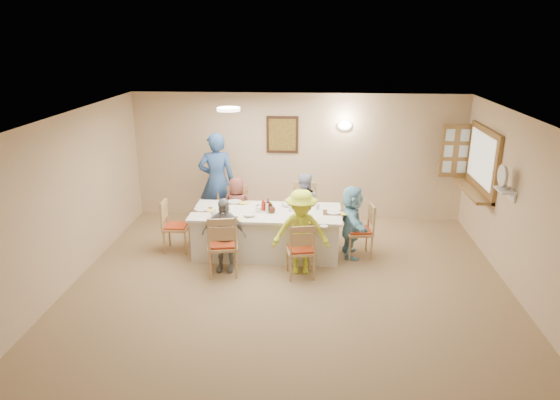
# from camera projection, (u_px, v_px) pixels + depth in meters

# --- Properties ---
(ground) EXTENTS (7.00, 7.00, 0.00)m
(ground) POSITION_uv_depth(u_px,v_px,m) (287.00, 303.00, 6.95)
(ground) COLOR #937A57
(room_walls) EXTENTS (7.00, 7.00, 7.00)m
(room_walls) POSITION_uv_depth(u_px,v_px,m) (288.00, 201.00, 6.47)
(room_walls) COLOR #DBB988
(room_walls) RESTS_ON ground
(wall_picture) EXTENTS (0.62, 0.05, 0.72)m
(wall_picture) POSITION_uv_depth(u_px,v_px,m) (282.00, 135.00, 9.70)
(wall_picture) COLOR #3C2015
(wall_picture) RESTS_ON room_walls
(wall_sconce) EXTENTS (0.26, 0.09, 0.18)m
(wall_sconce) POSITION_uv_depth(u_px,v_px,m) (345.00, 125.00, 9.54)
(wall_sconce) COLOR white
(wall_sconce) RESTS_ON room_walls
(ceiling_light) EXTENTS (0.36, 0.36, 0.05)m
(ceiling_light) POSITION_uv_depth(u_px,v_px,m) (229.00, 109.00, 7.65)
(ceiling_light) COLOR white
(ceiling_light) RESTS_ON room_walls
(serving_hatch) EXTENTS (0.06, 1.50, 1.15)m
(serving_hatch) POSITION_uv_depth(u_px,v_px,m) (483.00, 161.00, 8.53)
(serving_hatch) COLOR olive
(serving_hatch) RESTS_ON room_walls
(hatch_sill) EXTENTS (0.30, 1.50, 0.05)m
(hatch_sill) POSITION_uv_depth(u_px,v_px,m) (472.00, 190.00, 8.70)
(hatch_sill) COLOR olive
(hatch_sill) RESTS_ON room_walls
(shutter_door) EXTENTS (0.55, 0.04, 1.00)m
(shutter_door) POSITION_uv_depth(u_px,v_px,m) (456.00, 151.00, 9.26)
(shutter_door) COLOR olive
(shutter_door) RESTS_ON room_walls
(fan_shelf) EXTENTS (0.22, 0.36, 0.03)m
(fan_shelf) POSITION_uv_depth(u_px,v_px,m) (505.00, 190.00, 7.29)
(fan_shelf) COLOR white
(fan_shelf) RESTS_ON room_walls
(desk_fan) EXTENTS (0.30, 0.30, 0.28)m
(desk_fan) POSITION_uv_depth(u_px,v_px,m) (505.00, 180.00, 7.24)
(desk_fan) COLOR #A5A5A8
(desk_fan) RESTS_ON fan_shelf
(dining_table) EXTENTS (2.49, 1.05, 0.76)m
(dining_table) POSITION_uv_depth(u_px,v_px,m) (267.00, 232.00, 8.43)
(dining_table) COLOR silver
(dining_table) RESTS_ON ground
(chair_back_left) EXTENTS (0.50, 0.50, 0.90)m
(chair_back_left) POSITION_uv_depth(u_px,v_px,m) (238.00, 212.00, 9.20)
(chair_back_left) COLOR tan
(chair_back_left) RESTS_ON ground
(chair_back_right) EXTENTS (0.51, 0.51, 0.99)m
(chair_back_right) POSITION_uv_depth(u_px,v_px,m) (303.00, 211.00, 9.11)
(chair_back_right) COLOR tan
(chair_back_right) RESTS_ON ground
(chair_front_left) EXTENTS (0.56, 0.56, 1.00)m
(chair_front_left) POSITION_uv_depth(u_px,v_px,m) (223.00, 244.00, 7.68)
(chair_front_left) COLOR tan
(chair_front_left) RESTS_ON ground
(chair_front_right) EXTENTS (0.51, 0.51, 0.91)m
(chair_front_right) POSITION_uv_depth(u_px,v_px,m) (301.00, 249.00, 7.61)
(chair_front_right) COLOR tan
(chair_front_right) RESTS_ON ground
(chair_left_end) EXTENTS (0.45, 0.45, 0.91)m
(chair_left_end) POSITION_uv_depth(u_px,v_px,m) (176.00, 226.00, 8.51)
(chair_left_end) COLOR tan
(chair_left_end) RESTS_ON ground
(chair_right_end) EXTENTS (0.49, 0.49, 0.92)m
(chair_right_end) POSITION_uv_depth(u_px,v_px,m) (359.00, 230.00, 8.30)
(chair_right_end) COLOR tan
(chair_right_end) RESTS_ON ground
(diner_back_left) EXTENTS (0.59, 0.42, 1.14)m
(diner_back_left) POSITION_uv_depth(u_px,v_px,m) (237.00, 208.00, 9.05)
(diner_back_left) COLOR brown
(diner_back_left) RESTS_ON ground
(diner_back_right) EXTENTS (0.64, 0.51, 1.24)m
(diner_back_right) POSITION_uv_depth(u_px,v_px,m) (303.00, 206.00, 8.96)
(diner_back_right) COLOR #9DA1C2
(diner_back_right) RESTS_ON ground
(diner_front_left) EXTENTS (0.74, 0.38, 1.20)m
(diner_front_left) POSITION_uv_depth(u_px,v_px,m) (224.00, 235.00, 7.76)
(diner_front_left) COLOR gray
(diner_front_left) RESTS_ON ground
(diner_front_right) EXTENTS (0.91, 0.56, 1.36)m
(diner_front_right) POSITION_uv_depth(u_px,v_px,m) (301.00, 232.00, 7.65)
(diner_front_right) COLOR #DEF432
(diner_front_right) RESTS_ON ground
(diner_right_end) EXTENTS (1.19, 0.51, 1.23)m
(diner_right_end) POSITION_uv_depth(u_px,v_px,m) (352.00, 221.00, 8.26)
(diner_right_end) COLOR #8BCCE9
(diner_right_end) RESTS_ON ground
(caregiver) EXTENTS (0.85, 0.71, 1.85)m
(caregiver) POSITION_uv_depth(u_px,v_px,m) (217.00, 181.00, 9.41)
(caregiver) COLOR #2E518D
(caregiver) RESTS_ON ground
(placemat_fl) EXTENTS (0.34, 0.26, 0.01)m
(placemat_fl) POSITION_uv_depth(u_px,v_px,m) (226.00, 219.00, 7.95)
(placemat_fl) COLOR #472B19
(placemat_fl) RESTS_ON dining_table
(plate_fl) EXTENTS (0.24, 0.24, 0.01)m
(plate_fl) POSITION_uv_depth(u_px,v_px,m) (226.00, 218.00, 7.95)
(plate_fl) COLOR white
(plate_fl) RESTS_ON dining_table
(napkin_fl) EXTENTS (0.13, 0.13, 0.01)m
(napkin_fl) POSITION_uv_depth(u_px,v_px,m) (237.00, 220.00, 7.89)
(napkin_fl) COLOR yellow
(napkin_fl) RESTS_ON dining_table
(placemat_fr) EXTENTS (0.33, 0.24, 0.01)m
(placemat_fr) POSITION_uv_depth(u_px,v_px,m) (302.00, 221.00, 7.87)
(placemat_fr) COLOR #472B19
(placemat_fr) RESTS_ON dining_table
(plate_fr) EXTENTS (0.24, 0.24, 0.01)m
(plate_fr) POSITION_uv_depth(u_px,v_px,m) (302.00, 220.00, 7.87)
(plate_fr) COLOR white
(plate_fr) RESTS_ON dining_table
(napkin_fr) EXTENTS (0.15, 0.15, 0.01)m
(napkin_fr) POSITION_uv_depth(u_px,v_px,m) (313.00, 222.00, 7.81)
(napkin_fr) COLOR yellow
(napkin_fr) RESTS_ON dining_table
(placemat_bl) EXTENTS (0.35, 0.26, 0.01)m
(placemat_bl) POSITION_uv_depth(u_px,v_px,m) (235.00, 202.00, 8.75)
(placemat_bl) COLOR #472B19
(placemat_bl) RESTS_ON dining_table
(plate_bl) EXTENTS (0.24, 0.24, 0.01)m
(plate_bl) POSITION_uv_depth(u_px,v_px,m) (235.00, 202.00, 8.74)
(plate_bl) COLOR white
(plate_bl) RESTS_ON dining_table
(napkin_bl) EXTENTS (0.14, 0.14, 0.01)m
(napkin_bl) POSITION_uv_depth(u_px,v_px,m) (244.00, 203.00, 8.68)
(napkin_bl) COLOR yellow
(napkin_bl) RESTS_ON dining_table
(placemat_br) EXTENTS (0.37, 0.27, 0.01)m
(placemat_br) POSITION_uv_depth(u_px,v_px,m) (303.00, 204.00, 8.67)
(placemat_br) COLOR #472B19
(placemat_br) RESTS_ON dining_table
(plate_br) EXTENTS (0.24, 0.24, 0.02)m
(plate_br) POSITION_uv_depth(u_px,v_px,m) (303.00, 203.00, 8.66)
(plate_br) COLOR white
(plate_br) RESTS_ON dining_table
(napkin_br) EXTENTS (0.14, 0.14, 0.01)m
(napkin_br) POSITION_uv_depth(u_px,v_px,m) (313.00, 204.00, 8.60)
(napkin_br) COLOR yellow
(napkin_br) RESTS_ON dining_table
(placemat_le) EXTENTS (0.34, 0.25, 0.01)m
(placemat_le) POSITION_uv_depth(u_px,v_px,m) (201.00, 209.00, 8.38)
(placemat_le) COLOR #472B19
(placemat_le) RESTS_ON dining_table
(plate_le) EXTENTS (0.25, 0.25, 0.02)m
(plate_le) POSITION_uv_depth(u_px,v_px,m) (201.00, 209.00, 8.38)
(plate_le) COLOR white
(plate_le) RESTS_ON dining_table
(napkin_le) EXTENTS (0.13, 0.13, 0.01)m
(napkin_le) POSITION_uv_depth(u_px,v_px,m) (211.00, 210.00, 8.32)
(napkin_le) COLOR yellow
(napkin_le) RESTS_ON dining_table
(placemat_re) EXTENTS (0.36, 0.26, 0.01)m
(placemat_re) POSITION_uv_depth(u_px,v_px,m) (334.00, 213.00, 8.23)
(placemat_re) COLOR #472B19
(placemat_re) RESTS_ON dining_table
(plate_re) EXTENTS (0.23, 0.23, 0.01)m
(plate_re) POSITION_uv_depth(u_px,v_px,m) (334.00, 212.00, 8.23)
(plate_re) COLOR white
(plate_re) RESTS_ON dining_table
(napkin_re) EXTENTS (0.14, 0.14, 0.01)m
(napkin_re) POSITION_uv_depth(u_px,v_px,m) (345.00, 214.00, 8.17)
(napkin_re) COLOR yellow
(napkin_re) RESTS_ON dining_table
(teacup_a) EXTENTS (0.18, 0.18, 0.09)m
(teacup_a) POSITION_uv_depth(u_px,v_px,m) (214.00, 214.00, 8.07)
(teacup_a) COLOR white
(teacup_a) RESTS_ON dining_table
(teacup_b) EXTENTS (0.16, 0.16, 0.09)m
(teacup_b) POSITION_uv_depth(u_px,v_px,m) (290.00, 200.00, 8.74)
(teacup_b) COLOR white
(teacup_b) RESTS_ON dining_table
(bowl_a) EXTENTS (0.29, 0.29, 0.05)m
(bowl_a) POSITION_uv_depth(u_px,v_px,m) (250.00, 215.00, 8.07)
(bowl_a) COLOR white
(bowl_a) RESTS_ON dining_table
(bowl_b) EXTENTS (0.31, 0.31, 0.06)m
(bowl_b) POSITION_uv_depth(u_px,v_px,m) (287.00, 204.00, 8.54)
(bowl_b) COLOR white
(bowl_b) RESTS_ON dining_table
(condiment_ketchup) EXTENTS (0.09, 0.10, 0.21)m
(condiment_ketchup) POSITION_uv_depth(u_px,v_px,m) (263.00, 204.00, 8.32)
(condiment_ketchup) COLOR red
(condiment_ketchup) RESTS_ON dining_table
(condiment_brown) EXTENTS (0.17, 0.17, 0.21)m
(condiment_brown) POSITION_uv_depth(u_px,v_px,m) (268.00, 205.00, 8.30)
(condiment_brown) COLOR #3F2011
(condiment_brown) RESTS_ON dining_table
(condiment_malt) EXTENTS (0.22, 0.22, 0.16)m
(condiment_malt) POSITION_uv_depth(u_px,v_px,m) (272.00, 208.00, 8.21)
(condiment_malt) COLOR #3F2011
(condiment_malt) RESTS_ON dining_table
(drinking_glass) EXTENTS (0.07, 0.07, 0.10)m
(drinking_glass) POSITION_uv_depth(u_px,v_px,m) (258.00, 207.00, 8.35)
(drinking_glass) COLOR silver
(drinking_glass) RESTS_ON dining_table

